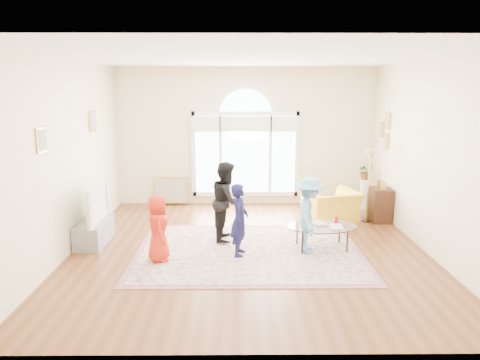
{
  "coord_description": "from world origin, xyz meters",
  "views": [
    {
      "loc": [
        -0.21,
        -6.97,
        2.72
      ],
      "look_at": [
        -0.15,
        0.3,
        1.16
      ],
      "focal_mm": 32.0,
      "sensor_mm": 36.0,
      "label": 1
    }
  ],
  "objects_px": {
    "area_rug": "(249,251)",
    "coffee_table": "(322,227)",
    "armchair": "(331,206)",
    "tv_console": "(94,232)",
    "television": "(93,203)"
  },
  "relations": [
    {
      "from": "area_rug",
      "to": "coffee_table",
      "type": "bearing_deg",
      "value": 5.07
    },
    {
      "from": "armchair",
      "to": "tv_console",
      "type": "bearing_deg",
      "value": -0.59
    },
    {
      "from": "television",
      "to": "coffee_table",
      "type": "height_order",
      "value": "television"
    },
    {
      "from": "tv_console",
      "to": "armchair",
      "type": "xyz_separation_m",
      "value": [
        4.5,
        1.23,
        0.12
      ]
    },
    {
      "from": "coffee_table",
      "to": "television",
      "type": "bearing_deg",
      "value": 171.96
    },
    {
      "from": "coffee_table",
      "to": "tv_console",
      "type": "bearing_deg",
      "value": 171.96
    },
    {
      "from": "tv_console",
      "to": "area_rug",
      "type": "bearing_deg",
      "value": -8.72
    },
    {
      "from": "television",
      "to": "armchair",
      "type": "xyz_separation_m",
      "value": [
        4.49,
        1.23,
        -0.41
      ]
    },
    {
      "from": "tv_console",
      "to": "coffee_table",
      "type": "height_order",
      "value": "coffee_table"
    },
    {
      "from": "armchair",
      "to": "area_rug",
      "type": "bearing_deg",
      "value": 27.49
    },
    {
      "from": "coffee_table",
      "to": "armchair",
      "type": "xyz_separation_m",
      "value": [
        0.49,
        1.54,
        -0.07
      ]
    },
    {
      "from": "television",
      "to": "armchair",
      "type": "distance_m",
      "value": 4.67
    },
    {
      "from": "television",
      "to": "armchair",
      "type": "height_order",
      "value": "television"
    },
    {
      "from": "area_rug",
      "to": "coffee_table",
      "type": "relative_size",
      "value": 2.89
    },
    {
      "from": "area_rug",
      "to": "armchair",
      "type": "height_order",
      "value": "armchair"
    }
  ]
}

